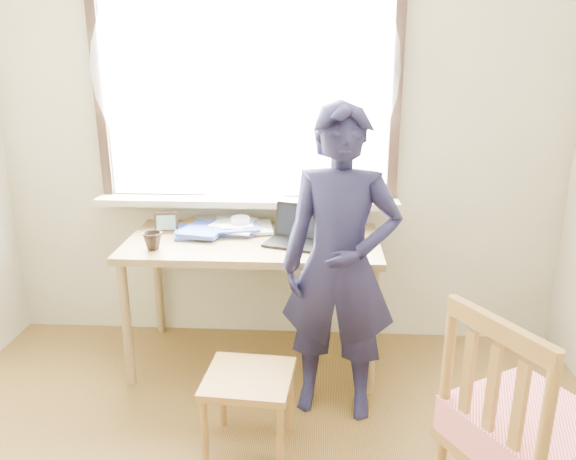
# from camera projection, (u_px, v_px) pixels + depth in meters

# --- Properties ---
(room_shell) EXTENTS (3.52, 4.02, 2.61)m
(room_shell) POSITION_uv_depth(u_px,v_px,m) (227.00, 114.00, 1.60)
(room_shell) COLOR #BBB596
(room_shell) RESTS_ON ground
(desk) EXTENTS (1.45, 0.72, 0.78)m
(desk) POSITION_uv_depth(u_px,v_px,m) (253.00, 252.00, 3.25)
(desk) COLOR olive
(desk) RESTS_ON ground
(laptop) EXTENTS (0.36, 0.33, 0.21)m
(laptop) POSITION_uv_depth(u_px,v_px,m) (296.00, 234.00, 3.16)
(laptop) COLOR black
(laptop) RESTS_ON desk
(mug_white) EXTENTS (0.13, 0.13, 0.09)m
(mug_white) POSITION_uv_depth(u_px,v_px,m) (241.00, 224.00, 3.35)
(mug_white) COLOR white
(mug_white) RESTS_ON desk
(mug_dark) EXTENTS (0.12, 0.12, 0.10)m
(mug_dark) POSITION_uv_depth(u_px,v_px,m) (153.00, 241.00, 3.05)
(mug_dark) COLOR black
(mug_dark) RESTS_ON desk
(mouse) EXTENTS (0.08, 0.06, 0.03)m
(mouse) POSITION_uv_depth(u_px,v_px,m) (325.00, 244.00, 3.10)
(mouse) COLOR black
(mouse) RESTS_ON desk
(desk_clutter) EXTENTS (0.96, 0.48, 0.05)m
(desk_clutter) POSITION_uv_depth(u_px,v_px,m) (213.00, 226.00, 3.38)
(desk_clutter) COLOR orange
(desk_clutter) RESTS_ON desk
(book_a) EXTENTS (0.25, 0.30, 0.03)m
(book_a) POSITION_uv_depth(u_px,v_px,m) (201.00, 223.00, 3.48)
(book_a) COLOR white
(book_a) RESTS_ON desk
(book_b) EXTENTS (0.27, 0.31, 0.02)m
(book_b) POSITION_uv_depth(u_px,v_px,m) (313.00, 225.00, 3.45)
(book_b) COLOR white
(book_b) RESTS_ON desk
(picture_frame) EXTENTS (0.14, 0.04, 0.11)m
(picture_frame) POSITION_uv_depth(u_px,v_px,m) (166.00, 224.00, 3.33)
(picture_frame) COLOR black
(picture_frame) RESTS_ON desk
(work_chair) EXTENTS (0.42, 0.40, 0.40)m
(work_chair) POSITION_uv_depth(u_px,v_px,m) (249.00, 387.00, 2.57)
(work_chair) COLOR olive
(work_chair) RESTS_ON ground
(side_chair) EXTENTS (0.62, 0.63, 1.01)m
(side_chair) POSITION_uv_depth(u_px,v_px,m) (524.00, 434.00, 1.96)
(side_chair) COLOR olive
(side_chair) RESTS_ON ground
(person) EXTENTS (0.63, 0.45, 1.59)m
(person) POSITION_uv_depth(u_px,v_px,m) (340.00, 266.00, 2.76)
(person) COLOR black
(person) RESTS_ON ground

